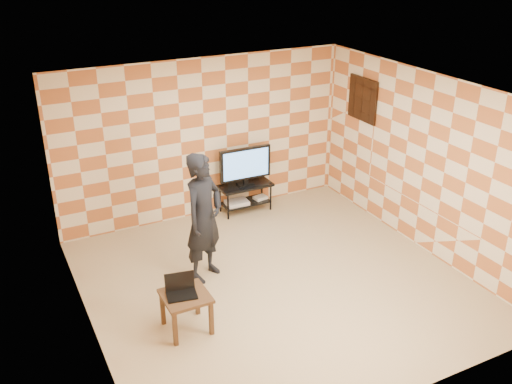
{
  "coord_description": "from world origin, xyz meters",
  "views": [
    {
      "loc": [
        -3.29,
        -5.89,
        4.46
      ],
      "look_at": [
        0.0,
        0.6,
        1.15
      ],
      "focal_mm": 40.0,
      "sensor_mm": 36.0,
      "label": 1
    }
  ],
  "objects_px": {
    "tv_stand": "(245,192)",
    "tv": "(245,165)",
    "person": "(204,218)",
    "side_table": "(186,301)"
  },
  "relations": [
    {
      "from": "tv_stand",
      "to": "person",
      "type": "bearing_deg",
      "value": -131.03
    },
    {
      "from": "tv_stand",
      "to": "person",
      "type": "distance_m",
      "value": 2.23
    },
    {
      "from": "tv",
      "to": "person",
      "type": "relative_size",
      "value": 0.5
    },
    {
      "from": "tv_stand",
      "to": "side_table",
      "type": "relative_size",
      "value": 1.7
    },
    {
      "from": "person",
      "to": "tv_stand",
      "type": "bearing_deg",
      "value": 17.56
    },
    {
      "from": "tv",
      "to": "side_table",
      "type": "xyz_separation_m",
      "value": [
        -2.09,
        -2.64,
        -0.46
      ]
    },
    {
      "from": "tv_stand",
      "to": "tv",
      "type": "bearing_deg",
      "value": -88.47
    },
    {
      "from": "tv",
      "to": "side_table",
      "type": "distance_m",
      "value": 3.39
    },
    {
      "from": "tv_stand",
      "to": "tv",
      "type": "distance_m",
      "value": 0.51
    },
    {
      "from": "tv_stand",
      "to": "person",
      "type": "height_order",
      "value": "person"
    }
  ]
}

